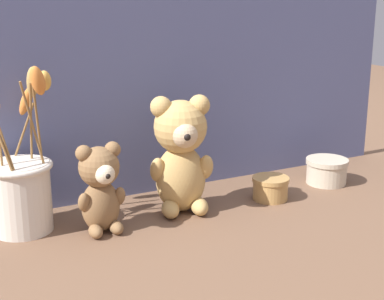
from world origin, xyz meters
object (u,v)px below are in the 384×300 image
(teddy_bear_large, at_px, (181,152))
(teddy_bear_medium, at_px, (101,187))
(flower_vase, at_px, (20,185))
(decorative_tin_short, at_px, (327,171))
(decorative_tin_tall, at_px, (270,188))

(teddy_bear_large, relative_size, teddy_bear_medium, 1.40)
(flower_vase, distance_m, decorative_tin_short, 0.71)
(teddy_bear_large, bearing_deg, decorative_tin_tall, -7.27)
(teddy_bear_medium, bearing_deg, teddy_bear_large, 8.25)
(flower_vase, relative_size, decorative_tin_short, 3.27)
(teddy_bear_large, bearing_deg, decorative_tin_short, 0.33)
(flower_vase, xyz_separation_m, decorative_tin_tall, (0.52, -0.08, -0.07))
(teddy_bear_large, relative_size, decorative_tin_tall, 3.01)
(teddy_bear_medium, bearing_deg, decorative_tin_short, 2.87)
(teddy_bear_large, xyz_separation_m, decorative_tin_tall, (0.21, -0.03, -0.10))
(teddy_bear_large, distance_m, flower_vase, 0.32)
(decorative_tin_short, bearing_deg, teddy_bear_large, -179.67)
(decorative_tin_short, bearing_deg, flower_vase, 176.06)
(decorative_tin_tall, distance_m, decorative_tin_short, 0.18)
(teddy_bear_large, distance_m, decorative_tin_tall, 0.23)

